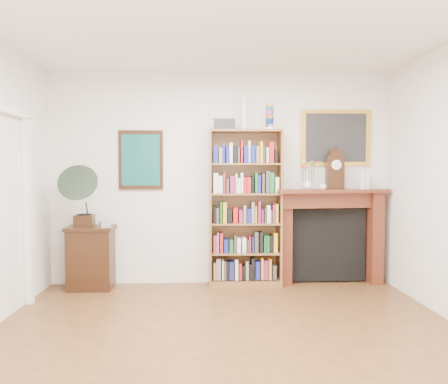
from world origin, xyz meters
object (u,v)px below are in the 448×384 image
object	(u,v)px
bottle_right	(367,182)
teacup	(323,187)
flower_vase	(307,184)
cd_stack	(105,224)
fireplace	(329,227)
gramophone	(81,192)
bookshelf	(245,199)
mantel_clock	(335,170)
bottle_left	(363,180)
side_cabinet	(91,257)

from	to	relation	value
bottle_right	teacup	bearing A→B (deg)	-175.75
flower_vase	bottle_right	xyz separation A→B (m)	(0.80, -0.00, 0.03)
cd_stack	flower_vase	distance (m)	2.64
fireplace	gramophone	world-z (taller)	gramophone
bookshelf	gramophone	bearing A→B (deg)	-174.32
bookshelf	mantel_clock	bearing A→B (deg)	3.83
fireplace	bottle_left	size ratio (longest dim) A/B	6.37
bookshelf	cd_stack	size ratio (longest dim) A/B	19.51
bookshelf	bottle_right	world-z (taller)	bookshelf
flower_vase	bookshelf	bearing A→B (deg)	-178.54
bookshelf	fireplace	distance (m)	1.20
bottle_left	bottle_right	size ratio (longest dim) A/B	1.20
bookshelf	bottle_right	xyz separation A→B (m)	(1.62, 0.02, 0.23)
fireplace	cd_stack	size ratio (longest dim) A/B	12.73
flower_vase	bottle_right	size ratio (longest dim) A/B	0.70
teacup	bottle_right	size ratio (longest dim) A/B	0.40
mantel_clock	flower_vase	world-z (taller)	mantel_clock
gramophone	fireplace	bearing A→B (deg)	-1.23
bookshelf	flower_vase	bearing A→B (deg)	2.80
bottle_right	flower_vase	bearing A→B (deg)	179.88
cd_stack	mantel_clock	bearing A→B (deg)	3.90
bookshelf	bottle_left	bearing A→B (deg)	1.97
fireplace	cd_stack	distance (m)	2.91
bookshelf	gramophone	distance (m)	2.07
bottle_left	bottle_right	distance (m)	0.07
bookshelf	side_cabinet	world-z (taller)	bookshelf
side_cabinet	teacup	xyz separation A→B (m)	(3.00, 0.02, 0.90)
gramophone	flower_vase	xyz separation A→B (m)	(2.88, 0.18, 0.09)
cd_stack	gramophone	bearing A→B (deg)	-178.63
fireplace	teacup	size ratio (longest dim) A/B	19.11
fireplace	flower_vase	xyz separation A→B (m)	(-0.31, -0.06, 0.58)
gramophone	bottle_left	world-z (taller)	gramophone
cd_stack	mantel_clock	world-z (taller)	mantel_clock
teacup	bottle_left	distance (m)	0.55
side_cabinet	fireplace	world-z (taller)	fireplace
teacup	bottle_right	xyz separation A→B (m)	(0.60, 0.04, 0.07)
teacup	bottle_left	size ratio (longest dim) A/B	0.33
side_cabinet	mantel_clock	distance (m)	3.36
side_cabinet	cd_stack	xyz separation A→B (m)	(0.21, -0.10, 0.44)
gramophone	cd_stack	world-z (taller)	gramophone
bookshelf	bottle_left	size ratio (longest dim) A/B	9.76
cd_stack	bottle_left	world-z (taller)	bottle_left
side_cabinet	teacup	bearing A→B (deg)	0.01
side_cabinet	bottle_right	xyz separation A→B (m)	(3.60, 0.07, 0.96)
bookshelf	fireplace	xyz separation A→B (m)	(1.13, 0.08, -0.38)
cd_stack	bookshelf	bearing A→B (deg)	4.84
bookshelf	bottle_left	xyz separation A→B (m)	(1.55, 0.02, 0.25)
gramophone	mantel_clock	distance (m)	3.27
teacup	side_cabinet	bearing A→B (deg)	-179.60
mantel_clock	cd_stack	bearing A→B (deg)	-178.37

